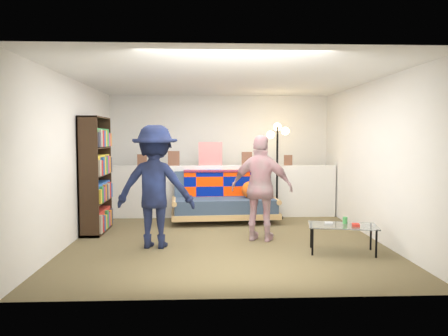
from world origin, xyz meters
The scene contains 10 objects.
ground centered at (0.00, 0.00, 0.00)m, with size 5.00×5.00×0.00m, color brown.
room_shell centered at (0.00, 0.47, 1.67)m, with size 4.60×5.05×2.45m.
half_wall_ledge centered at (0.00, 1.80, 0.50)m, with size 4.45×0.15×1.00m, color silver.
ledge_decor centered at (-0.23, 1.78, 1.18)m, with size 2.97×0.02×0.45m.
futon_sofa centered at (0.07, 1.34, 0.38)m, with size 1.97×1.04×0.82m.
bookshelf centered at (-2.08, 0.56, 0.87)m, with size 0.31×0.93×1.87m.
coffee_table centered at (1.53, -0.89, 0.35)m, with size 0.97×0.65×0.46m.
floor_lamp centered at (1.07, 1.65, 1.29)m, with size 0.41×0.32×1.81m.
person_left centered at (-1.00, -0.46, 0.86)m, with size 1.11×0.64×1.71m, color black.
person_right centered at (0.53, -0.16, 0.79)m, with size 0.92×0.38×1.58m, color pink.
Camera 1 is at (-0.31, -6.56, 1.54)m, focal length 35.00 mm.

